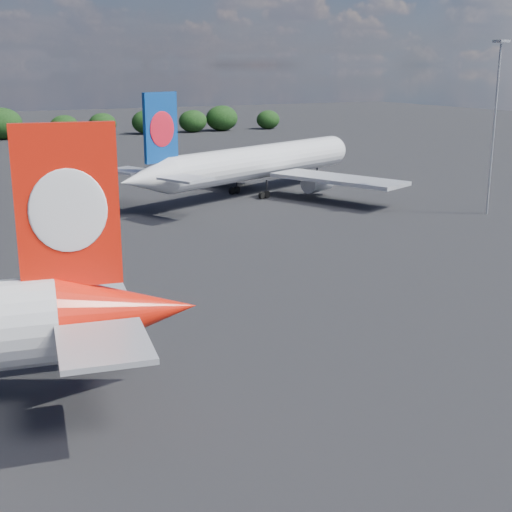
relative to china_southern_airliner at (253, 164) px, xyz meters
name	(u,v)px	position (x,y,z in m)	size (l,w,h in m)	color
china_southern_airliner	(253,164)	(0.00, 0.00, 0.00)	(48.80, 46.98, 16.58)	silver
floodlight_mast_near	(496,104)	(22.36, -27.89, 9.89)	(1.60, 1.60, 23.24)	#94979D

